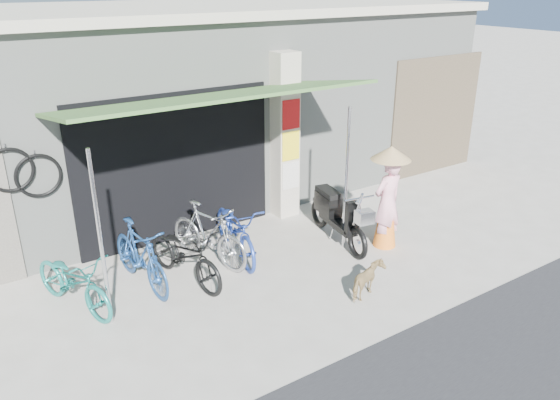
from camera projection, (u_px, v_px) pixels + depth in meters
ground at (329, 281)px, 8.07m from camera, size 80.00×80.00×0.00m
bicycle_shop at (179, 98)px, 11.29m from camera, size 12.30×5.30×3.66m
shop_pillar at (284, 137)px, 9.82m from camera, size 0.42×0.44×3.00m
awning at (216, 100)px, 7.90m from camera, size 4.60×1.88×2.72m
neighbour_right at (435, 116)px, 12.12m from camera, size 2.60×0.06×2.60m
bike_teal at (73, 281)px, 7.25m from camera, size 1.07×1.71×0.85m
bike_blue at (140, 256)px, 7.77m from camera, size 0.62×1.66×0.98m
bike_black at (185, 254)px, 7.91m from camera, size 0.92×1.76×0.88m
bike_silver at (208, 234)px, 8.42m from camera, size 0.92×1.69×0.98m
bike_navy at (236, 230)px, 8.64m from camera, size 0.90×1.82×0.92m
street_dog at (368, 281)px, 7.58m from camera, size 0.66×0.47×0.51m
moped at (337, 215)px, 9.13m from camera, size 0.60×1.82×1.04m
nun at (388, 198)px, 8.82m from camera, size 0.64×0.64×1.72m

